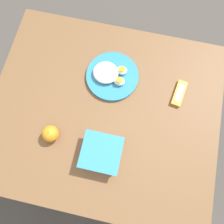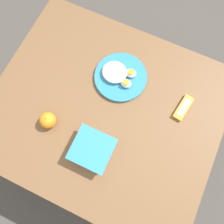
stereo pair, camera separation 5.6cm
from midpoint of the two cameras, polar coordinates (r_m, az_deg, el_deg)
The scene contains 6 objects.
ground_plane at distance 1.78m, azimuth -0.14°, elevation -6.22°, with size 10.00×10.00×0.00m, color #4C4742.
table at distance 1.12m, azimuth -0.23°, elevation -0.90°, with size 1.07×0.92×0.78m.
food_container at distance 0.95m, azimuth -3.37°, elevation -9.95°, with size 0.17×0.16×0.07m.
orange_fruit at distance 1.00m, azimuth -14.89°, elevation -2.27°, with size 0.07×0.07×0.07m.
rice_plate at distance 1.06m, azimuth 3.36°, elevation 9.32°, with size 0.25×0.25×0.05m.
candy_bar at distance 1.07m, azimuth 19.51°, elevation 0.91°, with size 0.06×0.13×0.02m.
Camera 2 is at (-0.15, 0.24, 1.76)m, focal length 35.00 mm.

